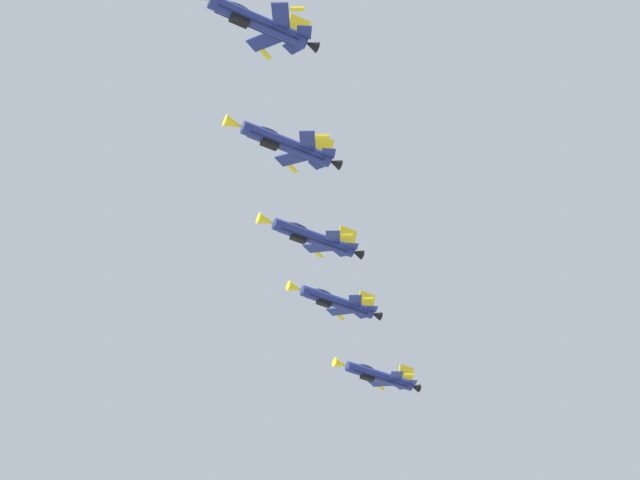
{
  "coord_description": "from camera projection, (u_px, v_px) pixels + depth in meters",
  "views": [
    {
      "loc": [
        -5.65,
        -2.48,
        1.92
      ],
      "look_at": [
        -14.02,
        83.29,
        88.7
      ],
      "focal_mm": 49.66,
      "sensor_mm": 36.0,
      "label": 1
    }
  ],
  "objects": [
    {
      "name": "fighter_jet_lead",
      "position": [
        256.0,
        21.0,
        100.66
      ],
      "size": [
        14.23,
        11.25,
        4.84
      ],
      "rotation": [
        0.0,
        -0.34,
        2.13
      ],
      "color": "navy"
    },
    {
      "name": "fighter_jet_left_wing",
      "position": [
        285.0,
        143.0,
        110.22
      ],
      "size": [
        14.23,
        11.23,
        4.89
      ],
      "rotation": [
        0.0,
        -0.36,
        2.13
      ],
      "color": "navy"
    },
    {
      "name": "fighter_jet_right_wing",
      "position": [
        312.0,
        237.0,
        121.01
      ],
      "size": [
        14.23,
        11.12,
        5.13
      ],
      "rotation": [
        0.0,
        -0.43,
        2.13
      ],
      "color": "navy"
    },
    {
      "name": "fighter_jet_left_outer",
      "position": [
        336.0,
        301.0,
        134.69
      ],
      "size": [
        14.23,
        11.25,
        4.83
      ],
      "rotation": [
        0.0,
        -0.34,
        2.13
      ],
      "color": "navy"
    },
    {
      "name": "fighter_jet_right_outer",
      "position": [
        378.0,
        376.0,
        144.19
      ],
      "size": [
        14.23,
        11.25,
        4.83
      ],
      "rotation": [
        0.0,
        -0.34,
        2.13
      ],
      "color": "navy"
    }
  ]
}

